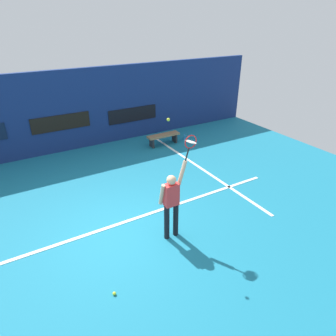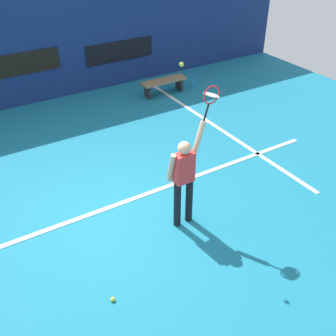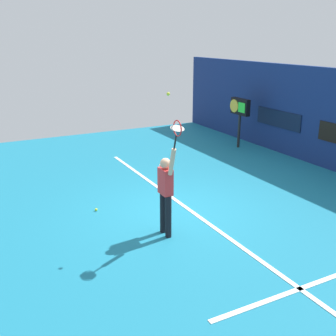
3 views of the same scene
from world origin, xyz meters
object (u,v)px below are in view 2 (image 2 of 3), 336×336
(water_bottle, at_px, (193,83))
(spare_ball, at_px, (113,299))
(tennis_player, at_px, (184,176))
(tennis_racket, at_px, (211,97))
(court_bench, at_px, (164,83))
(tennis_ball, at_px, (182,64))

(water_bottle, distance_m, spare_ball, 8.36)
(tennis_player, xyz_separation_m, tennis_racket, (0.47, -0.00, 1.35))
(tennis_player, xyz_separation_m, spare_ball, (-1.85, -0.94, -0.98))
(tennis_player, distance_m, court_bench, 5.92)
(tennis_player, height_order, tennis_ball, tennis_ball)
(water_bottle, height_order, spare_ball, water_bottle)
(tennis_racket, bearing_deg, tennis_ball, 171.11)
(water_bottle, relative_size, spare_ball, 3.53)
(tennis_player, height_order, tennis_racket, tennis_racket)
(tennis_racket, bearing_deg, court_bench, 66.43)
(spare_ball, bearing_deg, tennis_player, 26.93)
(court_bench, distance_m, water_bottle, 1.09)
(tennis_ball, bearing_deg, water_bottle, 53.11)
(tennis_ball, xyz_separation_m, spare_ball, (-1.82, -1.02, -2.92))
(tennis_racket, height_order, tennis_ball, tennis_ball)
(tennis_ball, relative_size, water_bottle, 0.28)
(tennis_racket, xyz_separation_m, spare_ball, (-2.33, -0.94, -2.33))
(tennis_player, bearing_deg, court_bench, 62.19)
(tennis_player, relative_size, tennis_ball, 29.11)
(tennis_player, bearing_deg, spare_ball, -153.07)
(tennis_racket, xyz_separation_m, tennis_ball, (-0.51, 0.08, 0.60))
(tennis_racket, bearing_deg, water_bottle, 57.34)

